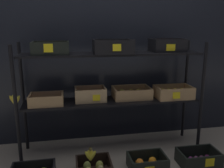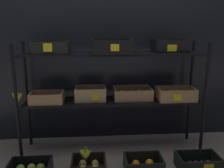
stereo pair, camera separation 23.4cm
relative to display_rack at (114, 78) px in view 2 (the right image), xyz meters
The scene contains 7 objects.
ground_plane 0.76m from the display_rack, behind, with size 10.00×10.00×0.00m, color gray.
storefront_wall 0.51m from the display_rack, 93.64° to the left, with size 4.15×0.12×2.22m, color black.
display_rack is the anchor object (origin of this frame).
crate_ground_pear 0.86m from the display_rack, 122.22° to the right, with size 0.30×0.26×0.13m.
crate_ground_orange 0.85m from the display_rack, 61.08° to the right, with size 0.34×0.23×0.13m.
crate_ground_plum 1.10m from the display_rack, 30.47° to the right, with size 0.37×0.23×0.14m.
banana_bunch_loose 0.76m from the display_rack, 124.84° to the right, with size 0.11×0.04×0.13m.
Camera 2 is at (-0.17, -2.28, 1.25)m, focal length 38.28 mm.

